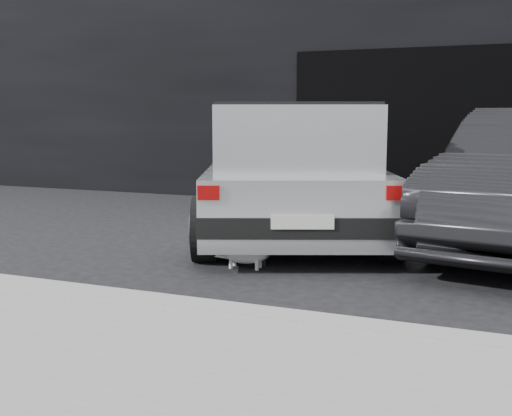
% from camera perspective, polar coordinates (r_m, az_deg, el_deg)
% --- Properties ---
extents(ground, '(80.00, 80.00, 0.00)m').
position_cam_1_polar(ground, '(7.41, 1.01, -3.58)').
color(ground, black).
rests_on(ground, ground).
extents(building_facade, '(34.00, 4.00, 5.00)m').
position_cam_1_polar(building_facade, '(12.90, 15.36, 12.32)').
color(building_facade, black).
rests_on(building_facade, ground).
extents(garage_opening, '(4.00, 0.10, 2.60)m').
position_cam_1_polar(garage_opening, '(10.87, 13.79, 6.86)').
color(garage_opening, black).
rests_on(garage_opening, ground).
extents(curb, '(18.00, 0.25, 0.12)m').
position_cam_1_polar(curb, '(4.70, 0.82, -9.83)').
color(curb, gray).
rests_on(curb, ground).
extents(sidewalk, '(18.00, 2.20, 0.11)m').
position_cam_1_polar(sidewalk, '(3.68, -6.31, -15.22)').
color(sidewalk, gray).
rests_on(sidewalk, ground).
extents(silver_hatchback, '(3.55, 4.92, 1.66)m').
position_cam_1_polar(silver_hatchback, '(8.10, 3.17, 3.89)').
color(silver_hatchback, silver).
rests_on(silver_hatchback, ground).
extents(cat_siamese, '(0.41, 0.75, 0.27)m').
position_cam_1_polar(cat_siamese, '(6.65, 0.19, -3.86)').
color(cat_siamese, beige).
rests_on(cat_siamese, ground).
extents(cat_white, '(0.68, 0.27, 0.32)m').
position_cam_1_polar(cat_white, '(6.41, -0.68, -4.03)').
color(cat_white, silver).
rests_on(cat_white, ground).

